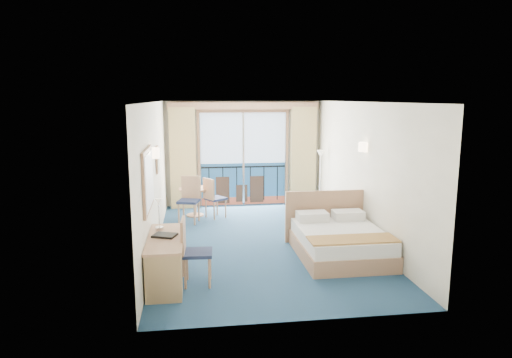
% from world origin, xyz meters
% --- Properties ---
extents(floor, '(6.50, 6.50, 0.00)m').
position_xyz_m(floor, '(0.00, 0.00, 0.00)').
color(floor, navy).
rests_on(floor, ground).
extents(room_walls, '(4.04, 6.54, 2.72)m').
position_xyz_m(room_walls, '(0.00, 0.00, 1.78)').
color(room_walls, silver).
rests_on(room_walls, ground).
extents(balcony_door, '(2.36, 0.03, 2.52)m').
position_xyz_m(balcony_door, '(-0.01, 3.22, 1.14)').
color(balcony_door, navy).
rests_on(balcony_door, room_walls).
extents(curtain_left, '(0.65, 0.22, 2.55)m').
position_xyz_m(curtain_left, '(-1.55, 3.07, 1.28)').
color(curtain_left, tan).
rests_on(curtain_left, room_walls).
extents(curtain_right, '(0.65, 0.22, 2.55)m').
position_xyz_m(curtain_right, '(1.55, 3.07, 1.28)').
color(curtain_right, tan).
rests_on(curtain_right, room_walls).
extents(pelmet, '(3.80, 0.25, 0.18)m').
position_xyz_m(pelmet, '(0.00, 3.10, 2.58)').
color(pelmet, tan).
rests_on(pelmet, room_walls).
extents(mirror, '(0.05, 1.25, 0.95)m').
position_xyz_m(mirror, '(-1.97, -1.50, 1.55)').
color(mirror, tan).
rests_on(mirror, room_walls).
extents(wall_print, '(0.04, 0.42, 0.52)m').
position_xyz_m(wall_print, '(-1.97, 0.45, 1.60)').
color(wall_print, tan).
rests_on(wall_print, room_walls).
extents(sconce_left, '(0.18, 0.18, 0.18)m').
position_xyz_m(sconce_left, '(-1.94, -0.60, 1.85)').
color(sconce_left, '#FFDCB2').
rests_on(sconce_left, room_walls).
extents(sconce_right, '(0.18, 0.18, 0.18)m').
position_xyz_m(sconce_right, '(1.94, -0.15, 1.85)').
color(sconce_right, '#FFDCB2').
rests_on(sconce_right, room_walls).
extents(bed, '(1.60, 1.90, 1.01)m').
position_xyz_m(bed, '(1.25, -0.98, 0.28)').
color(bed, tan).
rests_on(bed, ground).
extents(nightstand, '(0.41, 0.39, 0.54)m').
position_xyz_m(nightstand, '(1.77, 0.24, 0.27)').
color(nightstand, tan).
rests_on(nightstand, ground).
extents(phone, '(0.24, 0.22, 0.09)m').
position_xyz_m(phone, '(1.76, 0.28, 0.59)').
color(phone, white).
rests_on(phone, nightstand).
extents(armchair, '(0.96, 0.96, 0.63)m').
position_xyz_m(armchair, '(1.47, 1.32, 0.31)').
color(armchair, '#494E59').
rests_on(armchair, ground).
extents(floor_lamp, '(0.21, 0.21, 1.51)m').
position_xyz_m(floor_lamp, '(1.81, 2.33, 1.14)').
color(floor_lamp, silver).
rests_on(floor_lamp, ground).
extents(desk, '(0.53, 1.53, 0.72)m').
position_xyz_m(desk, '(-1.73, -2.18, 0.40)').
color(desk, tan).
rests_on(desk, ground).
extents(desk_chair, '(0.47, 0.46, 1.02)m').
position_xyz_m(desk_chair, '(-1.34, -1.89, 0.57)').
color(desk_chair, '#1C2543').
rests_on(desk_chair, ground).
extents(folder, '(0.40, 0.35, 0.03)m').
position_xyz_m(folder, '(-1.74, -1.73, 0.73)').
color(folder, black).
rests_on(folder, desk).
extents(desk_lamp, '(0.13, 0.13, 0.48)m').
position_xyz_m(desk_lamp, '(-1.84, -1.35, 1.08)').
color(desk_lamp, silver).
rests_on(desk_lamp, desk).
extents(round_table, '(0.75, 0.75, 0.67)m').
position_xyz_m(round_table, '(-1.28, 2.20, 0.51)').
color(round_table, tan).
rests_on(round_table, ground).
extents(table_chair_a, '(0.57, 0.57, 0.95)m').
position_xyz_m(table_chair_a, '(-0.86, 1.92, 0.54)').
color(table_chair_a, '#1C2543').
rests_on(table_chair_a, ground).
extents(table_chair_b, '(0.55, 0.56, 1.03)m').
position_xyz_m(table_chair_b, '(-1.39, 1.68, 0.58)').
color(table_chair_b, '#1C2543').
rests_on(table_chair_b, ground).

